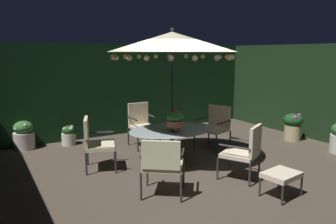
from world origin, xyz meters
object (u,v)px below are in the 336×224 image
Objects in this scene: ottoman_footrest at (281,175)px; potted_plant_left_far at (24,135)px; patio_chair_northeast at (215,124)px; patio_umbrella at (172,42)px; patio_dining_table at (172,134)px; potted_plant_back_center at (293,126)px; potted_plant_right_near at (217,115)px; centerpiece_planter at (175,119)px; patio_chair_east at (141,122)px; patio_chair_north at (246,149)px; potted_plant_back_left at (69,135)px; patio_chair_south at (162,162)px; patio_chair_southeast at (95,141)px.

ottoman_footrest is 5.81m from potted_plant_left_far.
patio_umbrella is at bearing -163.25° from patio_chair_northeast.
patio_dining_table is at bearing -47.59° from potted_plant_left_far.
potted_plant_back_center is at bearing -23.74° from potted_plant_left_far.
potted_plant_left_far is at bearing 178.87° from potted_plant_right_near.
potted_plant_back_center is (3.72, 0.18, -0.59)m from centerpiece_planter.
patio_chair_northeast is 1.79m from patio_chair_east.
potted_plant_left_far is (-5.73, 0.11, 0.07)m from potted_plant_right_near.
patio_chair_north reaches higher than potted_plant_back_left.
patio_chair_northeast reaches higher than ottoman_footrest.
centerpiece_planter is 0.41× the size of patio_chair_east.
patio_chair_north is (0.71, -1.36, -1.89)m from patio_umbrella.
potted_plant_back_left is at bearing -179.23° from potted_plant_right_near.
patio_chair_north is at bearing -5.05° from patio_chair_south.
patio_dining_table is at bearing -141.56° from potted_plant_right_near.
patio_chair_southeast is at bearing -145.40° from patio_chair_east.
potted_plant_back_left is (-5.15, 2.53, -0.15)m from potted_plant_back_center.
patio_chair_northeast is (1.46, 0.44, -1.87)m from patio_umbrella.
patio_chair_south is at bearing 149.79° from ottoman_footrest.
potted_plant_back_center reaches higher than potted_plant_left_far.
potted_plant_back_center is (2.22, -0.44, -0.20)m from patio_chair_northeast.
potted_plant_left_far is (-1.02, 2.20, -0.25)m from patio_chair_southeast.
patio_dining_table is 1.79× the size of patio_chair_north.
ottoman_footrest is 5.17m from potted_plant_back_left.
centerpiece_planter is at bearing -103.51° from patio_dining_table.
patio_dining_table is at bearing -59.79° from potted_plant_back_left.
patio_chair_south is at bearing -109.24° from patio_chair_east.
ottoman_footrest is 0.89× the size of potted_plant_back_center.
patio_chair_northeast is 1.63× the size of ottoman_footrest.
patio_chair_north is 1.63m from patio_chair_south.
potted_plant_left_far is at bearing 156.26° from potted_plant_back_center.
patio_chair_southeast is at bearing 174.37° from potted_plant_back_center.
patio_chair_south is at bearing -126.90° from patio_umbrella.
patio_chair_north is 0.98× the size of patio_chair_southeast.
patio_chair_northeast is 4.54m from potted_plant_left_far.
patio_chair_east is at bearing 34.60° from patio_chair_southeast.
potted_plant_right_near is at bearing -1.13° from potted_plant_left_far.
patio_umbrella is 4.22m from potted_plant_back_center.
patio_chair_east is at bearing 87.00° from centerpiece_planter.
patio_chair_east is 1.09× the size of patio_chair_south.
centerpiece_planter is 0.63× the size of potted_plant_left_far.
potted_plant_back_center reaches higher than ottoman_footrest.
patio_dining_table is 1.53m from patio_chair_northeast.
patio_chair_south is (-0.96, -2.75, -0.02)m from patio_chair_east.
centerpiece_planter is 0.69× the size of ottoman_footrest.
patio_dining_table reaches higher than potted_plant_right_near.
potted_plant_right_near is 5.73m from potted_plant_left_far.
patio_chair_north is 2.84m from patio_chair_southeast.
ottoman_footrest is 0.92× the size of potted_plant_left_far.
patio_chair_southeast reaches higher than potted_plant_right_near.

